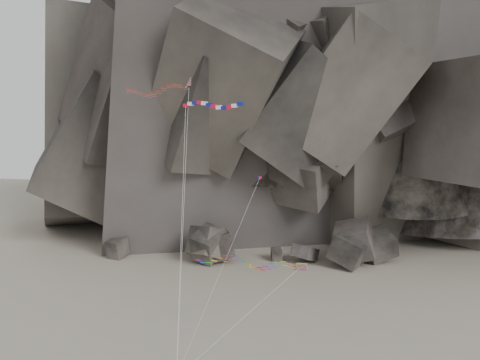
% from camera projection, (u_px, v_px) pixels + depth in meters
% --- Properties ---
extents(ground, '(260.00, 260.00, 0.00)m').
position_uv_depth(ground, '(231.00, 343.00, 59.38)').
color(ground, gray).
rests_on(ground, ground).
extents(headland, '(110.00, 70.00, 84.00)m').
position_uv_depth(headland, '(282.00, 63.00, 121.68)').
color(headland, '#514B43').
rests_on(headland, ground).
extents(boulder_field, '(58.60, 15.21, 9.25)m').
position_uv_depth(boulder_field, '(265.00, 249.00, 91.93)').
color(boulder_field, '#47423F').
rests_on(boulder_field, ground).
extents(delta_kite, '(11.43, 16.62, 32.03)m').
position_uv_depth(delta_kite, '(154.00, 90.00, 60.42)').
color(delta_kite, red).
rests_on(delta_kite, ground).
extents(banner_kite, '(7.82, 11.89, 28.80)m').
position_uv_depth(banner_kite, '(211.00, 107.00, 54.27)').
color(banner_kite, red).
rests_on(banner_kite, ground).
extents(parafoil_kite, '(14.69, 11.79, 9.81)m').
position_uv_depth(parafoil_kite, '(244.00, 262.00, 57.54)').
color(parafoil_kite, yellow).
rests_on(parafoil_kite, ground).
extents(pennant_kite, '(7.14, 13.35, 19.57)m').
position_uv_depth(pennant_kite, '(238.00, 229.00, 55.11)').
color(pennant_kite, red).
rests_on(pennant_kite, ground).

